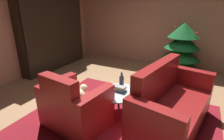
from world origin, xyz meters
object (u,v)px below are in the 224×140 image
bookshelf_unit (57,30)px  book_stack_on_table (120,89)px  armchair_red (75,107)px  couch_red (171,107)px  coffee_table (119,94)px  bottle_on_table (122,81)px  decorated_tree (181,49)px

bookshelf_unit → book_stack_on_table: size_ratio=10.00×
armchair_red → book_stack_on_table: bearing=51.6°
couch_red → coffee_table: size_ratio=2.50×
armchair_red → bottle_on_table: (0.43, 0.75, 0.21)m
book_stack_on_table → bottle_on_table: bearing=103.8°
bookshelf_unit → armchair_red: (2.20, -2.03, -0.78)m
book_stack_on_table → bottle_on_table: 0.18m
couch_red → coffee_table: 0.83m
armchair_red → couch_red: 1.44m
bookshelf_unit → bottle_on_table: bearing=-25.9°
book_stack_on_table → decorated_tree: 2.47m
book_stack_on_table → armchair_red: bearing=-128.4°
bookshelf_unit → bottle_on_table: 2.98m
decorated_tree → book_stack_on_table: bearing=-105.1°
bottle_on_table → decorated_tree: decorated_tree is taller
decorated_tree → bookshelf_unit: bearing=-164.3°
armchair_red → book_stack_on_table: size_ratio=4.50×
bookshelf_unit → decorated_tree: bookshelf_unit is taller
coffee_table → book_stack_on_table: book_stack_on_table is taller
bookshelf_unit → book_stack_on_table: (2.67, -1.44, -0.62)m
coffee_table → armchair_red: bearing=-129.4°
coffee_table → decorated_tree: 2.50m
coffee_table → book_stack_on_table: size_ratio=3.04×
couch_red → coffee_table: bearing=-176.0°
book_stack_on_table → bookshelf_unit: bearing=151.7°
bookshelf_unit → armchair_red: 3.10m
couch_red → bookshelf_unit: bearing=158.1°
decorated_tree → armchair_red: bearing=-110.6°
bookshelf_unit → couch_red: size_ratio=1.32×
bookshelf_unit → decorated_tree: (3.32, 0.94, -0.41)m
bookshelf_unit → book_stack_on_table: bookshelf_unit is taller
couch_red → bottle_on_table: couch_red is taller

